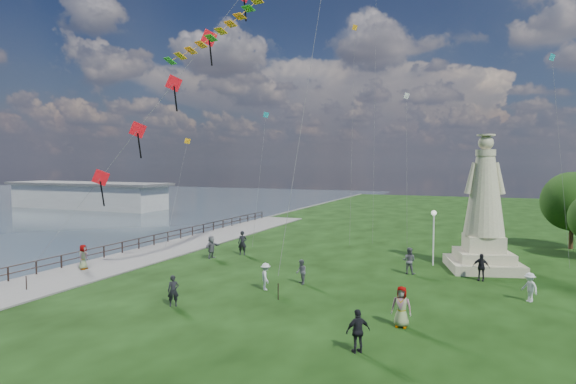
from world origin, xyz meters
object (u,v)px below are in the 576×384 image
at_px(pier_pavilion, 88,195).
at_px(person_6, 242,243).
at_px(person_5, 211,247).
at_px(person_2, 266,276).
at_px(lamppost, 434,226).
at_px(statue, 484,219).
at_px(person_4, 401,307).
at_px(person_8, 530,287).
at_px(person_1, 301,272).
at_px(person_7, 409,261).
at_px(person_9, 481,267).
at_px(person_10, 83,258).
at_px(person_3, 358,331).
at_px(person_0, 173,291).

xyz_separation_m(pier_pavilion, person_6, (44.78, -28.53, -0.88)).
xyz_separation_m(person_5, person_6, (1.56, 2.13, 0.08)).
height_order(person_2, person_5, person_5).
bearing_deg(lamppost, person_2, -127.89).
relative_size(pier_pavilion, statue, 3.23).
relative_size(person_4, person_5, 1.04).
relative_size(person_2, person_8, 1.01).
height_order(lamppost, person_4, lamppost).
bearing_deg(person_8, person_1, -125.41).
xyz_separation_m(person_4, person_8, (5.64, 6.59, -0.15)).
bearing_deg(person_2, person_7, -79.06).
bearing_deg(person_9, person_10, -156.57).
distance_m(statue, person_8, 8.17).
distance_m(person_2, person_9, 13.54).
xyz_separation_m(pier_pavilion, statue, (62.62, -26.88, 1.67)).
distance_m(lamppost, person_3, 17.78).
bearing_deg(person_9, person_4, -99.86).
height_order(person_3, person_5, person_5).
relative_size(lamppost, person_2, 2.53).
height_order(person_2, person_4, person_4).
relative_size(person_3, person_10, 1.02).
distance_m(pier_pavilion, person_6, 53.11).
bearing_deg(person_6, person_8, -32.25).
distance_m(pier_pavilion, person_5, 53.01).
relative_size(person_5, person_8, 1.14).
bearing_deg(pier_pavilion, person_1, -34.02).
height_order(pier_pavilion, person_1, pier_pavilion).
xyz_separation_m(pier_pavilion, person_1, (52.45, -35.40, -1.09)).
relative_size(person_1, person_7, 0.85).
xyz_separation_m(person_8, person_9, (-2.44, 3.92, 0.08)).
height_order(person_7, person_9, person_7).
xyz_separation_m(statue, person_9, (-0.09, -3.42, -2.65)).
distance_m(person_0, person_6, 13.92).
bearing_deg(pier_pavilion, person_2, -36.26).
bearing_deg(statue, person_1, -154.91).
bearing_deg(lamppost, pier_pavilion, 155.69).
relative_size(person_3, person_7, 0.97).
xyz_separation_m(lamppost, person_10, (-21.92, -10.91, -2.01)).
distance_m(statue, person_7, 6.17).
xyz_separation_m(pier_pavilion, person_7, (58.09, -30.13, -0.96)).
bearing_deg(person_5, person_0, -151.95).
bearing_deg(person_0, pier_pavilion, 102.41).
bearing_deg(person_3, person_7, -129.45).
height_order(lamppost, person_3, lamppost).
bearing_deg(person_7, person_1, 50.60).
bearing_deg(statue, person_6, 170.41).
distance_m(pier_pavilion, statue, 68.16).
bearing_deg(pier_pavilion, person_0, -41.27).
distance_m(person_0, person_7, 15.67).
bearing_deg(person_1, statue, 95.55).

